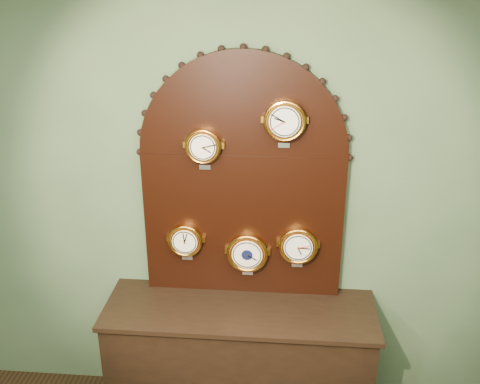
# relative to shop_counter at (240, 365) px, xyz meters

# --- Properties ---
(wall_back) EXTENTS (4.00, 0.00, 4.00)m
(wall_back) POSITION_rel_shop_counter_xyz_m (0.00, 0.27, 1.00)
(wall_back) COLOR #4B6545
(wall_back) RESTS_ON ground
(shop_counter) EXTENTS (1.60, 0.50, 0.80)m
(shop_counter) POSITION_rel_shop_counter_xyz_m (0.00, 0.00, 0.00)
(shop_counter) COLOR black
(shop_counter) RESTS_ON ground_plane
(display_board) EXTENTS (1.26, 0.06, 1.53)m
(display_board) POSITION_rel_shop_counter_xyz_m (0.00, 0.22, 1.23)
(display_board) COLOR black
(display_board) RESTS_ON shop_counter
(roman_clock) EXTENTS (0.20, 0.08, 0.26)m
(roman_clock) POSITION_rel_shop_counter_xyz_m (-0.22, 0.15, 1.40)
(roman_clock) COLOR orange
(roman_clock) RESTS_ON display_board
(arabic_clock) EXTENTS (0.23, 0.08, 0.28)m
(arabic_clock) POSITION_rel_shop_counter_xyz_m (0.23, 0.15, 1.56)
(arabic_clock) COLOR orange
(arabic_clock) RESTS_ON display_board
(hygrometer) EXTENTS (0.21, 0.08, 0.26)m
(hygrometer) POSITION_rel_shop_counter_xyz_m (-0.34, 0.15, 0.80)
(hygrometer) COLOR orange
(hygrometer) RESTS_ON display_board
(barometer) EXTENTS (0.25, 0.08, 0.30)m
(barometer) POSITION_rel_shop_counter_xyz_m (0.03, 0.15, 0.73)
(barometer) COLOR orange
(barometer) RESTS_ON display_board
(tide_clock) EXTENTS (0.23, 0.08, 0.28)m
(tide_clock) POSITION_rel_shop_counter_xyz_m (0.34, 0.15, 0.79)
(tide_clock) COLOR orange
(tide_clock) RESTS_ON display_board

